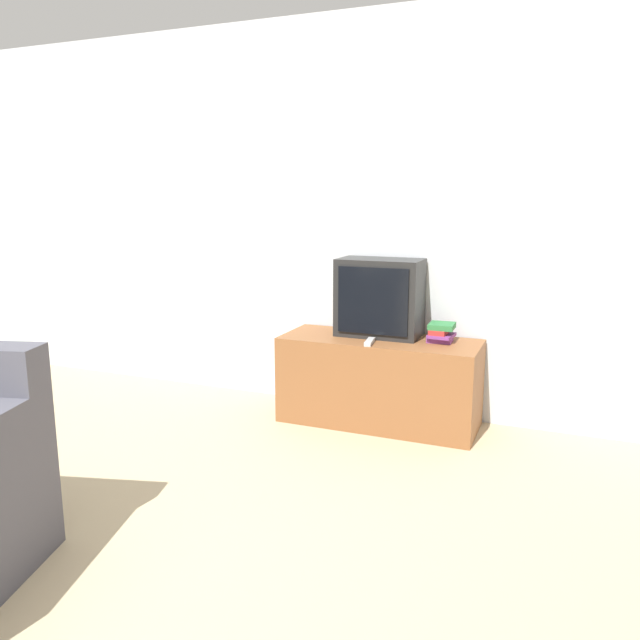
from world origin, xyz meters
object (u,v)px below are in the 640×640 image
television (380,298)px  remote_on_stand (370,342)px  tv_stand (379,381)px  book_stack (441,333)px

television → remote_on_stand: 0.34m
television → remote_on_stand: size_ratio=3.15×
television → tv_stand: bearing=-68.8°
television → book_stack: 0.45m
book_stack → television: bearing=176.5°
tv_stand → remote_on_stand: bearing=-97.6°
book_stack → remote_on_stand: book_stack is taller
tv_stand → book_stack: 0.51m
tv_stand → book_stack: (0.37, 0.07, 0.34)m
television → remote_on_stand: television is taller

